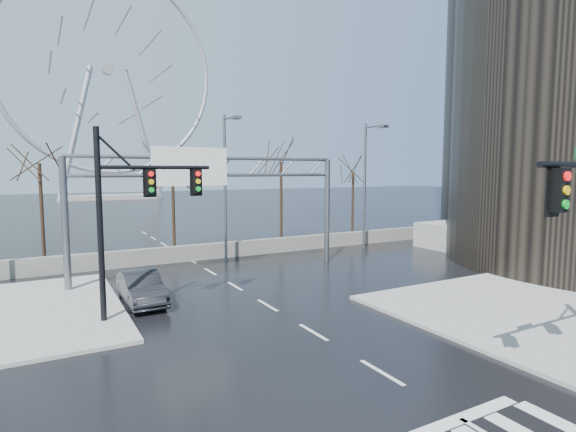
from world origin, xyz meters
TOP-DOWN VIEW (x-y plane):
  - ground at (0.00, 0.00)m, footprint 260.00×260.00m
  - sidewalk_right_ext at (10.00, 2.00)m, footprint 12.00×10.00m
  - barrier_wall at (0.00, 20.00)m, footprint 52.00×0.50m
  - signal_mast_far at (-5.87, 8.96)m, footprint 4.72×0.41m
  - sign_gantry at (-0.38, 14.96)m, footprint 16.36×0.40m
  - streetlight_mid at (2.00, 18.16)m, footprint 0.50×2.55m
  - streetlight_right at (14.00, 18.16)m, footprint 0.50×2.55m
  - tree_left at (-9.00, 23.50)m, footprint 3.75×3.75m
  - tree_center at (0.00, 24.50)m, footprint 3.25×3.25m
  - tree_right at (9.00, 23.50)m, footprint 3.90×3.90m
  - tree_far_right at (17.00, 24.00)m, footprint 3.40×3.40m
  - ferris_wheel at (5.00, 95.00)m, footprint 45.00×6.00m
  - car at (-5.07, 11.27)m, footprint 1.66×4.61m

SIDE VIEW (x-z plane):
  - ground at x=0.00m, z-range 0.00..0.00m
  - sidewalk_right_ext at x=10.00m, z-range 0.00..0.15m
  - barrier_wall at x=0.00m, z-range 0.00..1.10m
  - car at x=-5.07m, z-range 0.00..1.51m
  - signal_mast_far at x=-5.87m, z-range 0.83..8.83m
  - tree_center at x=0.00m, z-range 1.92..8.42m
  - sign_gantry at x=-0.38m, z-range 1.38..8.98m
  - tree_far_right at x=17.00m, z-range 2.01..8.81m
  - streetlight_mid at x=2.00m, z-range 0.89..10.89m
  - streetlight_right at x=14.00m, z-range 0.89..10.89m
  - tree_left at x=-9.00m, z-range 2.23..9.73m
  - tree_right at x=9.00m, z-range 2.32..10.12m
  - ferris_wheel at x=5.00m, z-range 0.68..51.59m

